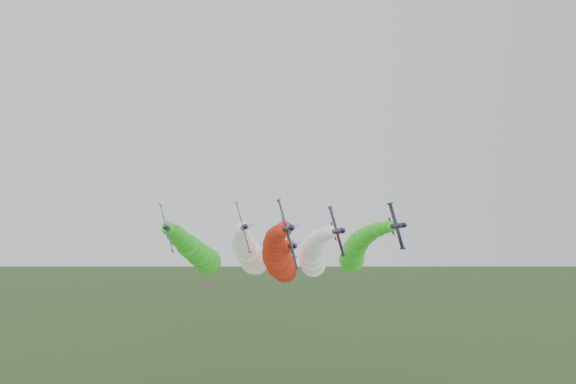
{
  "coord_description": "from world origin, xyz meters",
  "views": [
    {
      "loc": [
        -20.92,
        -99.8,
        41.75
      ],
      "look_at": [
        -6.87,
        0.07,
        50.92
      ],
      "focal_mm": 35.0,
      "sensor_mm": 36.0,
      "label": 1
    }
  ],
  "objects_px": {
    "jet_inner_right": "(313,255)",
    "jet_inner_left": "(250,253)",
    "jet_trail": "(283,264)",
    "jet_outer_right": "(356,250)",
    "jet_outer_left": "(197,252)",
    "jet_lead": "(278,257)"
  },
  "relations": [
    {
      "from": "jet_inner_left",
      "to": "jet_inner_right",
      "type": "distance_m",
      "value": 16.41
    },
    {
      "from": "jet_inner_left",
      "to": "jet_trail",
      "type": "distance_m",
      "value": 15.64
    },
    {
      "from": "jet_trail",
      "to": "jet_lead",
      "type": "bearing_deg",
      "value": -99.73
    },
    {
      "from": "jet_lead",
      "to": "jet_inner_left",
      "type": "xyz_separation_m",
      "value": [
        -5.54,
        15.2,
        0.53
      ]
    },
    {
      "from": "jet_lead",
      "to": "jet_trail",
      "type": "height_order",
      "value": "jet_lead"
    },
    {
      "from": "jet_outer_right",
      "to": "jet_outer_left",
      "type": "bearing_deg",
      "value": 175.14
    },
    {
      "from": "jet_trail",
      "to": "jet_inner_right",
      "type": "bearing_deg",
      "value": -65.81
    },
    {
      "from": "jet_inner_left",
      "to": "jet_outer_left",
      "type": "distance_m",
      "value": 15.84
    },
    {
      "from": "jet_outer_left",
      "to": "jet_inner_right",
      "type": "bearing_deg",
      "value": -18.65
    },
    {
      "from": "jet_inner_right",
      "to": "jet_outer_right",
      "type": "xyz_separation_m",
      "value": [
        13.07,
        6.46,
        1.05
      ]
    },
    {
      "from": "jet_lead",
      "to": "jet_outer_left",
      "type": "bearing_deg",
      "value": 129.81
    },
    {
      "from": "jet_inner_left",
      "to": "jet_lead",
      "type": "bearing_deg",
      "value": -69.98
    },
    {
      "from": "jet_inner_left",
      "to": "jet_outer_left",
      "type": "bearing_deg",
      "value": 150.04
    },
    {
      "from": "jet_outer_left",
      "to": "jet_trail",
      "type": "xyz_separation_m",
      "value": [
        23.83,
        3.57,
        -3.38
      ]
    },
    {
      "from": "jet_outer_right",
      "to": "jet_trail",
      "type": "distance_m",
      "value": 20.92
    },
    {
      "from": "jet_inner_right",
      "to": "jet_inner_left",
      "type": "bearing_deg",
      "value": 172.25
    },
    {
      "from": "jet_lead",
      "to": "jet_inner_right",
      "type": "distance_m",
      "value": 16.84
    },
    {
      "from": "jet_inner_left",
      "to": "jet_trail",
      "type": "xyz_separation_m",
      "value": [
        10.11,
        11.47,
        -3.28
      ]
    },
    {
      "from": "jet_lead",
      "to": "jet_trail",
      "type": "bearing_deg",
      "value": 80.27
    },
    {
      "from": "jet_inner_left",
      "to": "jet_outer_left",
      "type": "height_order",
      "value": "jet_outer_left"
    },
    {
      "from": "jet_inner_right",
      "to": "jet_outer_left",
      "type": "bearing_deg",
      "value": 161.35
    },
    {
      "from": "jet_inner_right",
      "to": "jet_trail",
      "type": "relative_size",
      "value": 1.0
    }
  ]
}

